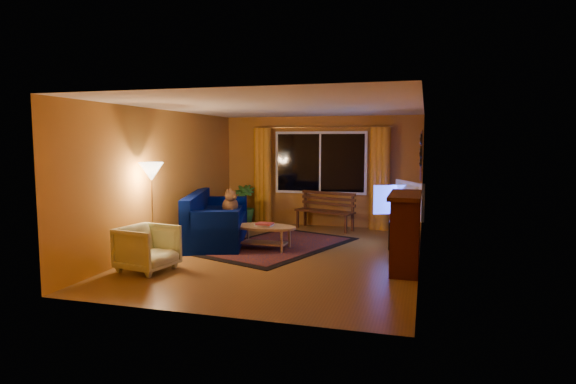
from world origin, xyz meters
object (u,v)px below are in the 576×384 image
(bench, at_px, (324,220))
(sofa, at_px, (217,218))
(floor_lamp, at_px, (152,210))
(coffee_table, at_px, (264,238))
(tv_console, at_px, (402,231))
(armchair, at_px, (147,246))

(bench, bearing_deg, sofa, -114.44)
(bench, xyz_separation_m, floor_lamp, (-2.20, -3.36, 0.60))
(coffee_table, bearing_deg, floor_lamp, -144.15)
(tv_console, bearing_deg, coffee_table, -153.88)
(bench, relative_size, armchair, 1.79)
(floor_lamp, bearing_deg, coffee_table, 35.85)
(bench, xyz_separation_m, tv_console, (1.72, -1.10, 0.05))
(armchair, height_order, floor_lamp, floor_lamp)
(floor_lamp, height_order, tv_console, floor_lamp)
(tv_console, bearing_deg, floor_lamp, -149.55)
(armchair, bearing_deg, coffee_table, -23.43)
(bench, bearing_deg, floor_lamp, -104.91)
(coffee_table, bearing_deg, bench, 73.97)
(sofa, bearing_deg, floor_lamp, -125.05)
(sofa, distance_m, coffee_table, 1.17)
(bench, relative_size, tv_console, 1.10)
(sofa, relative_size, tv_console, 1.91)
(sofa, height_order, floor_lamp, floor_lamp)
(sofa, bearing_deg, bench, 29.92)
(sofa, xyz_separation_m, floor_lamp, (-0.48, -1.49, 0.33))
(armchair, bearing_deg, floor_lamp, 35.78)
(sofa, height_order, armchair, sofa)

